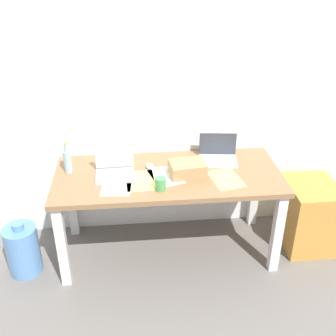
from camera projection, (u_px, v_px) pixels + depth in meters
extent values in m
plane|color=slate|center=(168.00, 249.00, 3.50)|extent=(8.00, 8.00, 0.00)
cube|color=white|center=(163.00, 85.00, 3.24)|extent=(5.20, 0.08, 2.60)
cube|color=olive|center=(168.00, 176.00, 3.15)|extent=(1.73, 0.74, 0.04)
cube|color=silver|center=(62.00, 246.00, 2.99)|extent=(0.07, 0.07, 0.70)
cube|color=silver|center=(277.00, 233.00, 3.13)|extent=(0.07, 0.07, 0.70)
cube|color=silver|center=(71.00, 200.00, 3.53)|extent=(0.07, 0.07, 0.70)
cube|color=silver|center=(255.00, 190.00, 3.67)|extent=(0.07, 0.07, 0.70)
cube|color=silver|center=(115.00, 176.00, 3.09)|extent=(0.30, 0.22, 0.02)
cube|color=silver|center=(114.00, 157.00, 3.14)|extent=(0.29, 0.04, 0.19)
cube|color=silver|center=(218.00, 161.00, 3.30)|extent=(0.32, 0.24, 0.02)
cube|color=#333842|center=(218.00, 144.00, 3.35)|extent=(0.30, 0.05, 0.19)
cylinder|color=#99B7C1|center=(68.00, 162.00, 3.12)|extent=(0.06, 0.06, 0.18)
cylinder|color=#99B7C1|center=(66.00, 148.00, 3.07)|extent=(0.03, 0.03, 0.06)
cylinder|color=gold|center=(65.00, 144.00, 3.05)|extent=(0.03, 0.03, 0.01)
ellipsoid|color=silver|center=(150.00, 166.00, 3.21)|extent=(0.09, 0.11, 0.03)
cube|color=tan|center=(187.00, 169.00, 3.10)|extent=(0.28, 0.22, 0.10)
cylinder|color=#4C9E56|center=(160.00, 184.00, 2.92)|extent=(0.08, 0.08, 0.09)
cube|color=#F4E06B|center=(226.00, 179.00, 3.07)|extent=(0.26, 0.33, 0.00)
cube|color=white|center=(117.00, 185.00, 2.99)|extent=(0.24, 0.31, 0.00)
cube|color=white|center=(166.00, 176.00, 3.11)|extent=(0.28, 0.34, 0.00)
cube|color=#F4E06B|center=(140.00, 181.00, 3.05)|extent=(0.23, 0.31, 0.00)
cylinder|color=#598CC6|center=(23.00, 250.00, 3.18)|extent=(0.25, 0.25, 0.41)
cylinder|color=#598CC6|center=(18.00, 226.00, 3.07)|extent=(0.09, 0.09, 0.05)
cube|color=#C68938|center=(308.00, 215.00, 3.45)|extent=(0.40, 0.48, 0.57)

